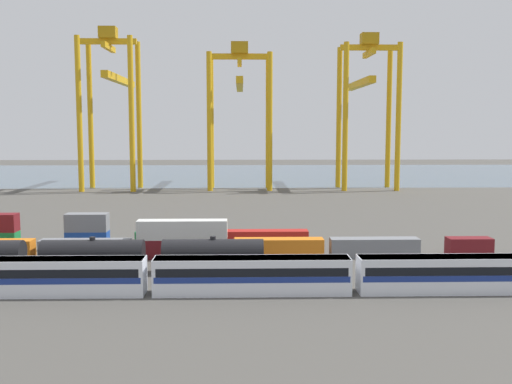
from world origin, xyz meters
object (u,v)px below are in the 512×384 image
(gantry_crane_central, at_px, (240,100))
(shipping_container_11, at_px, (178,239))
(passenger_train, at_px, (252,274))
(shipping_container_9, at_px, (88,240))
(freight_tank_row, at_px, (93,256))
(gantry_crane_east, at_px, (366,96))
(gantry_crane_west, at_px, (112,93))

(gantry_crane_central, bearing_deg, shipping_container_11, -95.84)
(shipping_container_11, relative_size, gantry_crane_central, 0.29)
(passenger_train, height_order, shipping_container_9, passenger_train)
(shipping_container_11, bearing_deg, freight_tank_row, -120.15)
(freight_tank_row, xyz_separation_m, gantry_crane_central, (17.58, 102.56, 23.75))
(gantry_crane_east, bearing_deg, freight_tank_row, -118.11)
(gantry_crane_central, distance_m, gantry_crane_east, 36.92)
(freight_tank_row, distance_m, shipping_container_9, 15.51)
(shipping_container_9, bearing_deg, shipping_container_11, 0.00)
(passenger_train, height_order, shipping_container_11, passenger_train)
(passenger_train, relative_size, shipping_container_11, 5.32)
(freight_tank_row, height_order, shipping_container_11, freight_tank_row)
(freight_tank_row, height_order, gantry_crane_central, gantry_crane_central)
(shipping_container_9, relative_size, gantry_crane_east, 0.14)
(gantry_crane_west, relative_size, gantry_crane_central, 1.10)
(freight_tank_row, distance_m, gantry_crane_east, 118.26)
(gantry_crane_east, bearing_deg, passenger_train, -107.64)
(shipping_container_11, xyz_separation_m, gantry_crane_east, (45.88, 87.19, 25.55))
(gantry_crane_central, bearing_deg, gantry_crane_west, 179.90)
(freight_tank_row, bearing_deg, gantry_crane_east, 61.89)
(freight_tank_row, relative_size, gantry_crane_west, 0.90)
(shipping_container_11, xyz_separation_m, gantry_crane_west, (-27.93, 87.81, 26.54))
(shipping_container_11, bearing_deg, passenger_train, -66.41)
(freight_tank_row, relative_size, gantry_crane_central, 0.99)
(shipping_container_11, distance_m, gantry_crane_central, 91.57)
(gantry_crane_central, xyz_separation_m, gantry_crane_east, (36.91, -0.56, 0.96))
(passenger_train, xyz_separation_m, gantry_crane_west, (-38.43, 111.86, 25.69))
(freight_tank_row, relative_size, gantry_crane_east, 0.93)
(gantry_crane_west, height_order, gantry_crane_east, gantry_crane_west)
(passenger_train, height_order, gantry_crane_west, gantry_crane_west)
(passenger_train, height_order, gantry_crane_central, gantry_crane_central)
(gantry_crane_west, bearing_deg, gantry_crane_east, -0.48)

